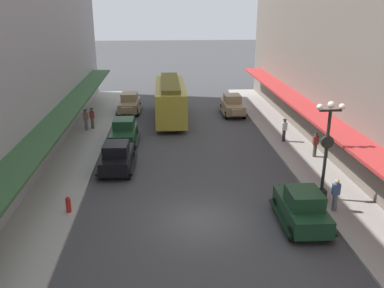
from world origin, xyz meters
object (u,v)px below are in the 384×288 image
at_px(parked_car_1, 233,105).
at_px(lamp_post_with_clock, 326,147).
at_px(streetcar, 170,98).
at_px(pedestrian_3, 284,130).
at_px(pedestrian_5, 86,120).
at_px(parked_car_4, 302,207).
at_px(parked_car_2, 117,156).
at_px(pedestrian_0, 315,145).
at_px(pedestrian_1, 92,118).
at_px(parked_car_3, 124,132).
at_px(pedestrian_2, 336,195).
at_px(fire_hydrant, 68,204).
at_px(parked_car_0, 129,103).

relative_size(parked_car_1, lamp_post_with_clock, 0.83).
height_order(parked_car_1, streetcar, streetcar).
xyz_separation_m(streetcar, pedestrian_3, (8.13, -7.10, -0.89)).
height_order(parked_car_1, pedestrian_5, parked_car_1).
bearing_deg(parked_car_4, parked_car_2, 141.60).
bearing_deg(pedestrian_5, pedestrian_0, -24.03).
bearing_deg(streetcar, pedestrian_1, -156.43).
height_order(streetcar, pedestrian_1, streetcar).
distance_m(parked_car_2, parked_car_3, 5.05).
relative_size(lamp_post_with_clock, pedestrian_1, 3.09).
distance_m(pedestrian_0, pedestrian_1, 17.37).
distance_m(parked_car_2, pedestrian_0, 12.82).
bearing_deg(parked_car_1, pedestrian_1, -161.88).
height_order(lamp_post_with_clock, pedestrian_2, lamp_post_with_clock).
bearing_deg(parked_car_4, lamp_post_with_clock, 51.43).
xyz_separation_m(parked_car_4, pedestrian_2, (2.00, 1.00, 0.05)).
distance_m(parked_car_3, pedestrian_3, 11.68).
bearing_deg(parked_car_4, fire_hydrant, 170.85).
distance_m(parked_car_1, pedestrian_0, 12.09).
xyz_separation_m(parked_car_2, pedestrian_5, (-3.26, 8.25, 0.07)).
height_order(parked_car_0, parked_car_1, same).
bearing_deg(parked_car_2, pedestrian_0, 4.96).
xyz_separation_m(parked_car_2, parked_car_3, (-0.02, 5.05, 0.00)).
relative_size(pedestrian_0, pedestrian_2, 1.00).
bearing_deg(pedestrian_3, streetcar, 138.85).
relative_size(streetcar, pedestrian_5, 5.75).
bearing_deg(parked_car_0, parked_car_1, -8.53).
relative_size(parked_car_4, streetcar, 0.45).
bearing_deg(pedestrian_2, parked_car_1, 95.64).
distance_m(parked_car_1, streetcar, 5.91).
xyz_separation_m(pedestrian_2, pedestrian_5, (-14.36, 14.46, 0.02)).
bearing_deg(parked_car_0, parked_car_3, -88.47).
xyz_separation_m(pedestrian_1, pedestrian_2, (13.94, -14.93, -0.02)).
xyz_separation_m(parked_car_1, parked_car_2, (-9.23, -12.67, 0.00)).
bearing_deg(parked_car_2, lamp_post_with_clock, -24.11).
distance_m(parked_car_0, pedestrian_2, 23.26).
relative_size(pedestrian_1, pedestrian_5, 1.00).
bearing_deg(pedestrian_2, parked_car_2, 150.78).
relative_size(pedestrian_1, pedestrian_3, 1.00).
height_order(fire_hydrant, pedestrian_3, pedestrian_3).
relative_size(parked_car_2, pedestrian_1, 2.57).
distance_m(streetcar, pedestrian_2, 19.28).
height_order(parked_car_3, parked_car_4, same).
relative_size(parked_car_0, parked_car_2, 1.00).
bearing_deg(pedestrian_2, pedestrian_0, 77.12).
bearing_deg(parked_car_0, pedestrian_3, -39.19).
bearing_deg(pedestrian_2, fire_hydrant, 176.65).
height_order(lamp_post_with_clock, pedestrian_5, lamp_post_with_clock).
bearing_deg(parked_car_3, parked_car_2, -89.79).
height_order(parked_car_0, lamp_post_with_clock, lamp_post_with_clock).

